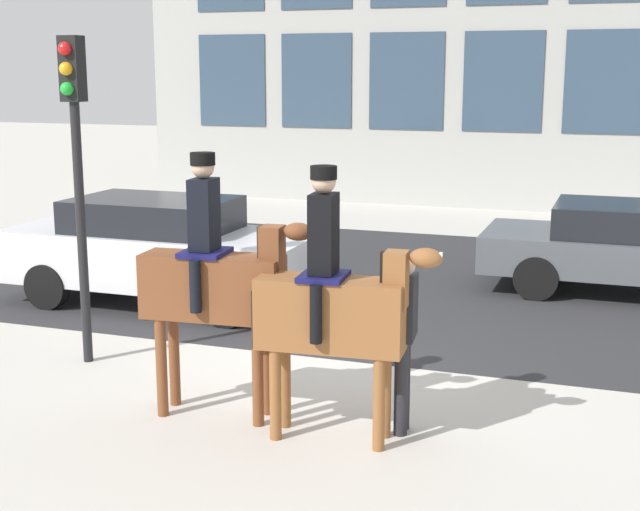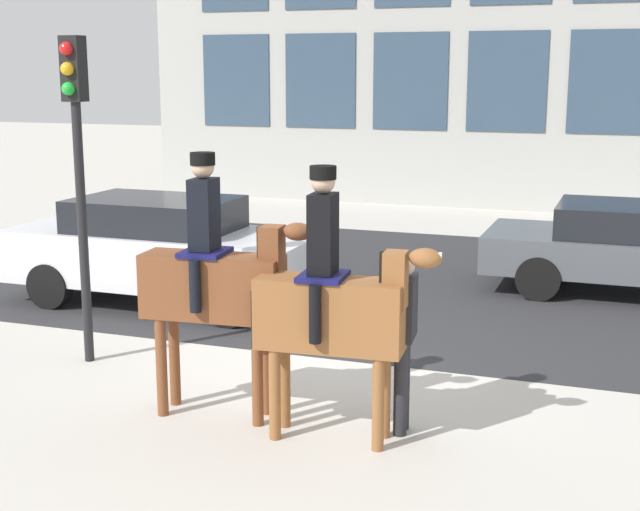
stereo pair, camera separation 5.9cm
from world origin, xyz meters
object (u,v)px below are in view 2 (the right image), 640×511
Objects in this scene: mounted_horse_lead at (215,280)px; pedestrian_bystander at (401,329)px; mounted_horse_companion at (333,306)px; street_car_near_lane at (162,249)px; traffic_light at (77,147)px.

pedestrian_bystander is at bearing 1.10° from mounted_horse_lead.
mounted_horse_lead reaches higher than mounted_horse_companion.
street_car_near_lane is 3.21m from traffic_light.
mounted_horse_companion is at bearing -12.40° from mounted_horse_lead.
mounted_horse_lead is at bearing -53.65° from street_car_near_lane.
mounted_horse_companion reaches higher than street_car_near_lane.
mounted_horse_lead is 1.28m from mounted_horse_companion.
pedestrian_bystander is at bearing 28.44° from mounted_horse_companion.
pedestrian_bystander is 0.38× the size of street_car_near_lane.
mounted_horse_lead is 1.86m from pedestrian_bystander.
traffic_light is at bearing -17.56° from pedestrian_bystander.
street_car_near_lane is (-4.51, 3.47, -0.20)m from pedestrian_bystander.
street_car_near_lane is (-3.96, 3.83, -0.47)m from mounted_horse_companion.
traffic_light reaches higher than street_car_near_lane.
pedestrian_bystander is 5.70m from street_car_near_lane.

